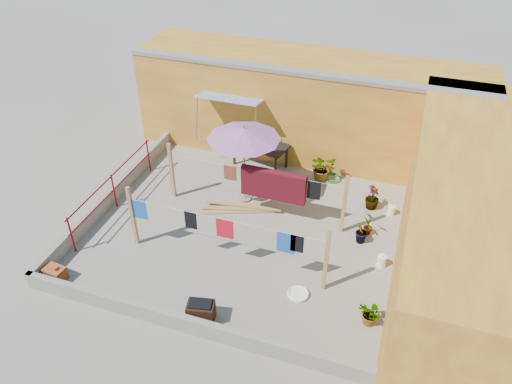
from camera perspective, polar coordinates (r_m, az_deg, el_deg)
ground at (r=13.65m, az=-1.33°, el=-4.35°), size 80.00×80.00×0.00m
wall_back at (r=16.44m, az=5.90°, el=9.76°), size 11.00×3.27×3.21m
wall_right at (r=12.23m, az=22.17°, el=-3.40°), size 2.40×9.00×3.20m
parapet_front at (r=11.20m, az=-7.79°, el=-14.75°), size 8.30×0.16×0.44m
parapet_left at (r=15.12m, az=-16.04°, el=-0.31°), size 0.16×7.30×0.44m
red_railing at (r=14.59m, az=-16.01°, el=0.65°), size 0.05×4.20×1.10m
clothesline_rig at (r=13.27m, az=1.22°, el=0.16°), size 5.09×2.35×1.80m
patio_umbrella at (r=13.53m, az=-1.40°, el=6.67°), size 2.08×2.08×2.46m
outdoor_table at (r=15.84m, az=0.49°, el=5.31°), size 1.90×1.24×0.82m
brick_stack at (r=13.10m, az=-21.96°, el=-8.66°), size 0.52×0.41×0.42m
lumber_pile at (r=14.27m, az=-1.88°, el=-1.90°), size 2.29×0.95×0.14m
brazier at (r=11.34m, az=-6.31°, el=-13.43°), size 0.67×0.51×0.54m
white_basin at (r=11.95m, az=4.83°, el=-11.52°), size 0.51×0.51×0.09m
water_jug_a at (r=12.90m, az=14.15°, el=-7.64°), size 0.23×0.23×0.36m
water_jug_b at (r=14.59m, az=15.21°, el=-2.02°), size 0.21×0.21×0.33m
green_hose at (r=15.76m, az=8.74°, el=1.62°), size 0.57×0.57×0.08m
plant_back_a at (r=15.49m, az=7.57°, el=2.80°), size 1.02×1.00×0.85m
plant_back_b at (r=14.57m, az=13.16°, el=-0.60°), size 0.47×0.47×0.73m
plant_right_a at (r=13.61m, az=12.82°, el=-3.47°), size 0.48×0.45×0.76m
plant_right_b at (r=13.30m, az=11.92°, el=-4.52°), size 0.37×0.44×0.72m
plant_right_c at (r=11.46m, az=13.02°, el=-13.48°), size 0.70×0.69×0.59m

